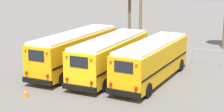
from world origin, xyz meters
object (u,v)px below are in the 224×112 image
school_bus_1 (111,55)px  utility_pole (141,7)px  traffic_cone (25,92)px  school_bus_0 (76,50)px  school_bus_2 (152,60)px

school_bus_1 → utility_pole: utility_pole is taller
utility_pole → traffic_cone: 20.01m
school_bus_0 → school_bus_1: school_bus_0 is taller
school_bus_1 → school_bus_2: 3.30m
school_bus_0 → traffic_cone: (0.46, -6.97, -1.36)m
school_bus_1 → traffic_cone: (-2.83, -6.76, -1.29)m
school_bus_2 → school_bus_0: bearing=179.9°
school_bus_2 → utility_pole: size_ratio=1.22×
utility_pole → traffic_cone: (-0.18, -19.64, -3.83)m
school_bus_1 → school_bus_2: size_ratio=1.01×
school_bus_0 → school_bus_2: size_ratio=1.07×
school_bus_1 → school_bus_2: bearing=3.4°
school_bus_1 → utility_pole: 13.39m
school_bus_0 → utility_pole: 12.92m
school_bus_2 → traffic_cone: 9.35m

